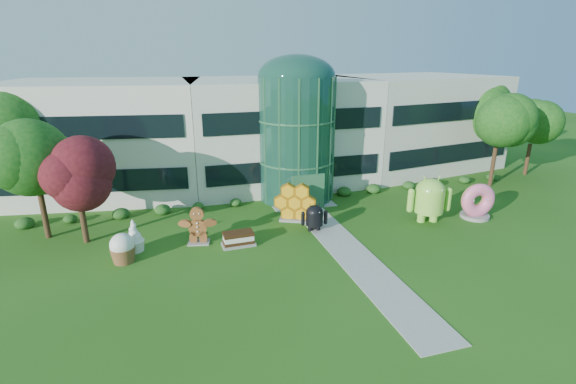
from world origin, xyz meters
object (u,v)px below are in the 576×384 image
object	(u,v)px
android_green	(430,197)
donut	(477,200)
gingerbread	(198,225)
android_black	(314,216)

from	to	relation	value
android_green	donut	xyz separation A→B (m)	(3.78, -0.36, -0.54)
android_green	donut	bearing A→B (deg)	6.48
android_green	donut	distance (m)	3.84
android_green	gingerbread	distance (m)	16.10
donut	gingerbread	xyz separation A→B (m)	(-19.84, 1.41, -0.11)
android_black	donut	bearing A→B (deg)	3.19
android_black	donut	world-z (taller)	donut
android_green	gingerbread	world-z (taller)	android_green
android_green	gingerbread	xyz separation A→B (m)	(-16.06, 1.05, -0.65)
android_green	android_black	world-z (taller)	android_green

